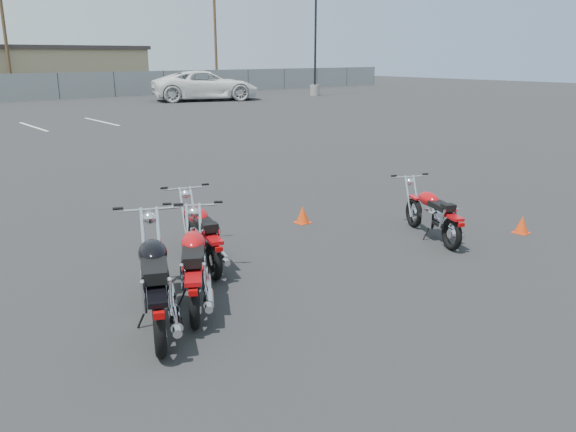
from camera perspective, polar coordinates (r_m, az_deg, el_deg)
ground at (r=7.97m, az=1.64°, el=-5.67°), size 120.00×120.00×0.00m
motorcycle_front_red at (r=6.97m, az=-9.44°, el=-5.04°), size 1.42×1.98×1.02m
motorcycle_second_black at (r=6.51m, az=-13.27°, el=-6.44°), size 1.36×2.21×1.11m
motorcycle_third_red at (r=8.24m, az=-8.73°, el=-1.84°), size 0.98×1.98×0.98m
motorcycle_rear_red at (r=9.60m, az=14.51°, el=0.21°), size 1.12×1.81×0.91m
training_cone_near at (r=10.21m, az=1.51°, el=0.15°), size 0.26×0.26×0.31m
training_cone_far at (r=10.43m, az=22.67°, el=-0.81°), size 0.25×0.25×0.30m
light_pole_east at (r=43.42m, az=2.78°, el=16.29°), size 0.80×0.70×11.71m
tan_building_east at (r=51.77m, az=-23.38°, el=13.55°), size 14.40×9.40×3.70m
utility_pole_c at (r=45.92m, az=-26.87°, el=16.55°), size 1.80×0.24×9.00m
utility_pole_d at (r=53.98m, az=-7.39°, el=17.74°), size 1.80×0.24×9.00m
white_van at (r=39.20m, az=-8.41°, el=13.81°), size 5.85×8.78×3.10m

